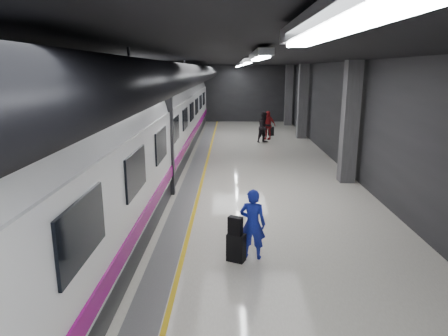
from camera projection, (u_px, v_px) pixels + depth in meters
ground at (226, 197)px, 13.41m from camera, size 40.00×40.00×0.00m
platform_hall at (218, 89)px, 13.49m from camera, size 10.02×40.02×4.51m
train at (127, 136)px, 12.96m from camera, size 3.05×38.00×4.05m
traveler_main at (253, 224)px, 8.91m from camera, size 0.66×0.51×1.62m
suitcase_main at (236, 247)px, 8.87m from camera, size 0.46×0.38×0.64m
shoulder_bag at (235, 226)px, 8.73m from camera, size 0.35×0.28×0.41m
traveler_far_a at (264, 127)px, 23.18m from camera, size 1.11×1.06×1.81m
traveler_far_b at (268, 125)px, 24.30m from camera, size 1.09×0.88×1.73m
suitcase_far at (271, 131)px, 25.81m from camera, size 0.41×0.29×0.55m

